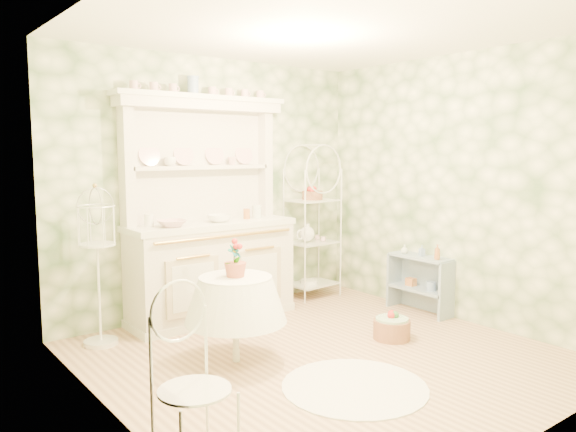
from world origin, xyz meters
TOP-DOWN VIEW (x-y plane):
  - floor at (0.00, 0.00)m, footprint 3.60×3.60m
  - ceiling at (0.00, 0.00)m, footprint 3.60×3.60m
  - wall_left at (-1.80, 0.00)m, footprint 3.60×3.60m
  - wall_right at (1.80, 0.00)m, footprint 3.60×3.60m
  - wall_back at (0.00, 1.80)m, footprint 3.60×3.60m
  - wall_front at (0.00, -1.80)m, footprint 3.60×3.60m
  - kitchen_dresser at (-0.20, 1.52)m, footprint 1.87×0.61m
  - bakers_rack at (1.20, 1.57)m, footprint 0.59×0.44m
  - side_shelf at (1.68, 0.36)m, footprint 0.35×0.74m
  - round_table at (-0.65, 0.35)m, footprint 0.72×0.72m
  - cafe_chair at (-1.68, -0.84)m, footprint 0.48×0.48m
  - birdcage_stand at (-1.39, 1.45)m, footprint 0.35×0.35m
  - floor_basket at (0.78, -0.06)m, footprint 0.47×0.47m
  - lace_rug at (-0.24, -0.61)m, footprint 1.10×1.10m
  - bowl_floral at (-0.69, 1.42)m, footprint 0.31×0.31m
  - bowl_white at (-0.14, 1.46)m, footprint 0.31×0.31m
  - cup_left at (-0.56, 1.68)m, footprint 0.13×0.13m
  - cup_right at (0.16, 1.67)m, footprint 0.11×0.11m
  - potted_geranium at (-0.67, 0.34)m, footprint 0.17×0.14m
  - bottle_amber at (1.64, 0.11)m, footprint 0.07×0.07m
  - bottle_blue at (1.68, 0.34)m, footprint 0.07×0.07m
  - bottle_glass at (1.64, 0.54)m, footprint 0.09×0.09m

SIDE VIEW (x-z plane):
  - floor at x=0.00m, z-range 0.00..0.00m
  - lace_rug at x=-0.24m, z-range 0.00..0.01m
  - floor_basket at x=0.78m, z-range 0.00..0.24m
  - side_shelf at x=1.68m, z-range 0.00..0.61m
  - round_table at x=-0.65m, z-range 0.00..0.65m
  - cafe_chair at x=-1.68m, z-range 0.00..0.98m
  - bottle_glass at x=1.64m, z-range 0.60..0.70m
  - bottle_blue at x=1.68m, z-range 0.59..0.71m
  - bottle_amber at x=1.64m, z-range 0.60..0.76m
  - birdcage_stand at x=-1.39m, z-range 0.00..1.47m
  - potted_geranium at x=-0.67m, z-range 0.72..0.98m
  - bakers_rack at x=1.20m, z-range 0.00..1.82m
  - bowl_floral at x=-0.69m, z-range 0.98..1.05m
  - bowl_white at x=-0.14m, z-range 0.98..1.05m
  - kitchen_dresser at x=-0.20m, z-range 0.00..2.29m
  - wall_left at x=-1.80m, z-range 1.35..1.35m
  - wall_right at x=1.80m, z-range 1.35..1.35m
  - wall_back at x=0.00m, z-range 1.35..1.35m
  - wall_front at x=0.00m, z-range 1.35..1.35m
  - cup_left at x=-0.56m, z-range 1.56..1.66m
  - cup_right at x=0.16m, z-range 1.57..1.65m
  - ceiling at x=0.00m, z-range 2.70..2.70m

